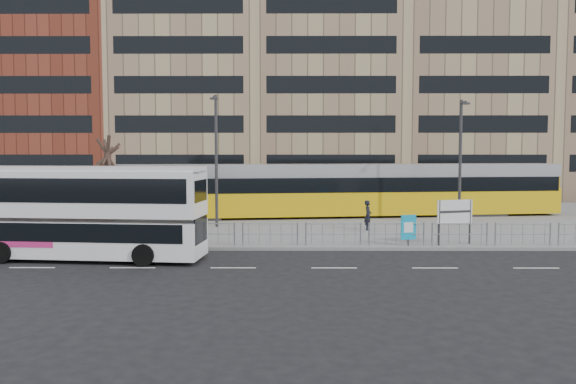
{
  "coord_description": "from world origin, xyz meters",
  "views": [
    {
      "loc": [
        0.27,
        -25.95,
        4.55
      ],
      "look_at": [
        0.13,
        6.0,
        2.32
      ],
      "focal_mm": 35.0,
      "sensor_mm": 36.0,
      "label": 1
    }
  ],
  "objects_px": {
    "station_sign": "(455,214)",
    "ad_panel": "(408,228)",
    "pedestrian": "(368,215)",
    "lamp_post_east": "(461,156)",
    "tram": "(341,190)",
    "traffic_light_west": "(97,204)",
    "lamp_post_west": "(216,155)",
    "bare_tree": "(107,134)",
    "double_decker_bus": "(86,209)"
  },
  "relations": [
    {
      "from": "double_decker_bus",
      "to": "pedestrian",
      "type": "bearing_deg",
      "value": 37.45
    },
    {
      "from": "station_sign",
      "to": "ad_panel",
      "type": "relative_size",
      "value": 1.47
    },
    {
      "from": "lamp_post_west",
      "to": "bare_tree",
      "type": "bearing_deg",
      "value": 169.96
    },
    {
      "from": "traffic_light_west",
      "to": "lamp_post_west",
      "type": "xyz_separation_m",
      "value": [
        4.8,
        6.66,
        2.3
      ]
    },
    {
      "from": "traffic_light_west",
      "to": "lamp_post_east",
      "type": "distance_m",
      "value": 21.22
    },
    {
      "from": "tram",
      "to": "traffic_light_west",
      "type": "height_order",
      "value": "tram"
    },
    {
      "from": "double_decker_bus",
      "to": "station_sign",
      "type": "bearing_deg",
      "value": 16.04
    },
    {
      "from": "ad_panel",
      "to": "traffic_light_west",
      "type": "distance_m",
      "value": 14.84
    },
    {
      "from": "station_sign",
      "to": "traffic_light_west",
      "type": "height_order",
      "value": "traffic_light_west"
    },
    {
      "from": "traffic_light_west",
      "to": "bare_tree",
      "type": "bearing_deg",
      "value": 84.31
    },
    {
      "from": "ad_panel",
      "to": "lamp_post_west",
      "type": "relative_size",
      "value": 0.19
    },
    {
      "from": "tram",
      "to": "double_decker_bus",
      "type": "bearing_deg",
      "value": -136.62
    },
    {
      "from": "lamp_post_east",
      "to": "ad_panel",
      "type": "bearing_deg",
      "value": -121.09
    },
    {
      "from": "ad_panel",
      "to": "lamp_post_west",
      "type": "distance_m",
      "value": 12.57
    },
    {
      "from": "traffic_light_west",
      "to": "bare_tree",
      "type": "height_order",
      "value": "bare_tree"
    },
    {
      "from": "ad_panel",
      "to": "station_sign",
      "type": "bearing_deg",
      "value": -9.29
    },
    {
      "from": "station_sign",
      "to": "bare_tree",
      "type": "xyz_separation_m",
      "value": [
        -19.12,
        7.67,
        4.09
      ]
    },
    {
      "from": "ad_panel",
      "to": "lamp_post_west",
      "type": "height_order",
      "value": "lamp_post_west"
    },
    {
      "from": "tram",
      "to": "ad_panel",
      "type": "bearing_deg",
      "value": -87.8
    },
    {
      "from": "pedestrian",
      "to": "lamp_post_east",
      "type": "bearing_deg",
      "value": -53.03
    },
    {
      "from": "ad_panel",
      "to": "traffic_light_west",
      "type": "bearing_deg",
      "value": 161.51
    },
    {
      "from": "station_sign",
      "to": "ad_panel",
      "type": "height_order",
      "value": "station_sign"
    },
    {
      "from": "double_decker_bus",
      "to": "traffic_light_west",
      "type": "relative_size",
      "value": 3.27
    },
    {
      "from": "station_sign",
      "to": "ad_panel",
      "type": "xyz_separation_m",
      "value": [
        -2.28,
        -0.35,
        -0.64
      ]
    },
    {
      "from": "pedestrian",
      "to": "traffic_light_west",
      "type": "relative_size",
      "value": 0.55
    },
    {
      "from": "lamp_post_west",
      "to": "lamp_post_east",
      "type": "distance_m",
      "value": 14.85
    },
    {
      "from": "double_decker_bus",
      "to": "lamp_post_west",
      "type": "distance_m",
      "value": 10.7
    },
    {
      "from": "double_decker_bus",
      "to": "station_sign",
      "type": "distance_m",
      "value": 16.85
    },
    {
      "from": "ad_panel",
      "to": "tram",
      "type": "bearing_deg",
      "value": 81.78
    },
    {
      "from": "pedestrian",
      "to": "lamp_post_east",
      "type": "height_order",
      "value": "lamp_post_east"
    },
    {
      "from": "double_decker_bus",
      "to": "bare_tree",
      "type": "height_order",
      "value": "bare_tree"
    },
    {
      "from": "pedestrian",
      "to": "lamp_post_east",
      "type": "xyz_separation_m",
      "value": [
        5.98,
        2.53,
        3.33
      ]
    },
    {
      "from": "double_decker_bus",
      "to": "lamp_post_east",
      "type": "relative_size",
      "value": 1.33
    },
    {
      "from": "tram",
      "to": "lamp_post_west",
      "type": "height_order",
      "value": "lamp_post_west"
    },
    {
      "from": "tram",
      "to": "lamp_post_west",
      "type": "distance_m",
      "value": 9.91
    },
    {
      "from": "traffic_light_west",
      "to": "lamp_post_east",
      "type": "bearing_deg",
      "value": 1.52
    },
    {
      "from": "lamp_post_west",
      "to": "tram",
      "type": "bearing_deg",
      "value": 34.5
    },
    {
      "from": "tram",
      "to": "traffic_light_west",
      "type": "relative_size",
      "value": 9.98
    },
    {
      "from": "lamp_post_west",
      "to": "bare_tree",
      "type": "relative_size",
      "value": 1.05
    },
    {
      "from": "lamp_post_east",
      "to": "lamp_post_west",
      "type": "bearing_deg",
      "value": -175.5
    },
    {
      "from": "tram",
      "to": "lamp_post_east",
      "type": "xyz_separation_m",
      "value": [
        6.9,
        -4.27,
        2.36
      ]
    },
    {
      "from": "station_sign",
      "to": "bare_tree",
      "type": "distance_m",
      "value": 21.0
    },
    {
      "from": "double_decker_bus",
      "to": "lamp_post_west",
      "type": "xyz_separation_m",
      "value": [
        4.28,
        9.54,
        2.28
      ]
    },
    {
      "from": "ad_panel",
      "to": "lamp_post_east",
      "type": "height_order",
      "value": "lamp_post_east"
    },
    {
      "from": "double_decker_bus",
      "to": "ad_panel",
      "type": "relative_size",
      "value": 6.88
    },
    {
      "from": "pedestrian",
      "to": "lamp_post_east",
      "type": "distance_m",
      "value": 7.3
    },
    {
      "from": "ad_panel",
      "to": "bare_tree",
      "type": "xyz_separation_m",
      "value": [
        -16.84,
        8.02,
        4.72
      ]
    },
    {
      "from": "double_decker_bus",
      "to": "lamp_post_east",
      "type": "height_order",
      "value": "lamp_post_east"
    },
    {
      "from": "ad_panel",
      "to": "bare_tree",
      "type": "height_order",
      "value": "bare_tree"
    },
    {
      "from": "pedestrian",
      "to": "bare_tree",
      "type": "relative_size",
      "value": 0.23
    }
  ]
}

